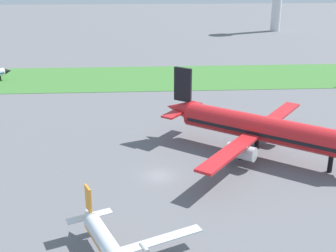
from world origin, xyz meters
The scene contains 4 objects.
ground_plane centered at (0.00, 0.00, 0.00)m, with size 600.00×600.00×0.00m, color slate.
grass_taxiway_strip centered at (0.00, 60.03, 0.04)m, with size 360.00×28.00×0.08m, color #3D7533.
airplane_midfield_jet centered at (16.34, 7.00, 4.62)m, with size 30.86×30.43×12.83m.
airplane_foreground_turboprop centered at (-5.77, -21.17, 2.30)m, with size 19.65×17.06×6.27m.
Camera 1 is at (-2.41, -58.48, 29.73)m, focal length 46.64 mm.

